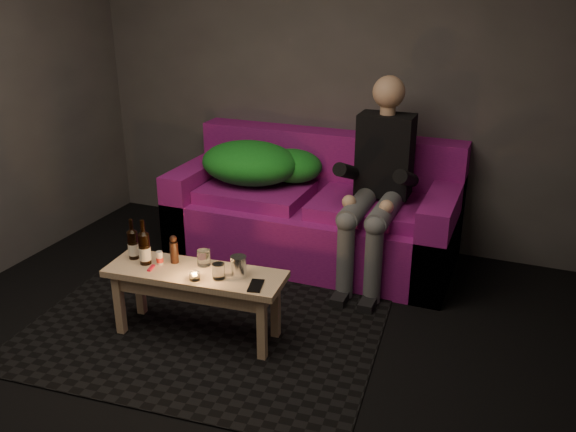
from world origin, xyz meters
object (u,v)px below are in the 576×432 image
object	(u,v)px
person	(378,179)
steel_cup	(239,267)
beer_bottle_b	(144,248)
beer_bottle_a	(133,244)
sofa	(315,215)
coffee_table	(196,283)

from	to	relation	value
person	steel_cup	world-z (taller)	person
person	beer_bottle_b	bearing A→B (deg)	-132.16
beer_bottle_b	steel_cup	distance (m)	0.60
beer_bottle_a	sofa	bearing A→B (deg)	62.81
beer_bottle_b	steel_cup	size ratio (longest dim) A/B	2.23
beer_bottle_a	beer_bottle_b	bearing A→B (deg)	-18.79
coffee_table	steel_cup	size ratio (longest dim) A/B	8.70
beer_bottle_a	steel_cup	bearing A→B (deg)	1.75
person	coffee_table	xyz separation A→B (m)	(-0.79, -1.21, -0.38)
coffee_table	beer_bottle_a	bearing A→B (deg)	178.29
beer_bottle_b	steel_cup	xyz separation A→B (m)	(0.60, 0.06, -0.04)
coffee_table	steel_cup	bearing A→B (deg)	7.22
person	beer_bottle_a	bearing A→B (deg)	-135.72
person	steel_cup	distance (m)	1.30
sofa	coffee_table	distance (m)	1.41
coffee_table	beer_bottle_b	xyz separation A→B (m)	(-0.33, -0.02, 0.18)
sofa	beer_bottle_a	world-z (taller)	sofa
person	steel_cup	bearing A→B (deg)	-113.73
sofa	beer_bottle_a	size ratio (longest dim) A/B	8.30
beer_bottle_a	coffee_table	bearing A→B (deg)	-1.71
person	beer_bottle_b	world-z (taller)	person
person	steel_cup	size ratio (longest dim) A/B	11.29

